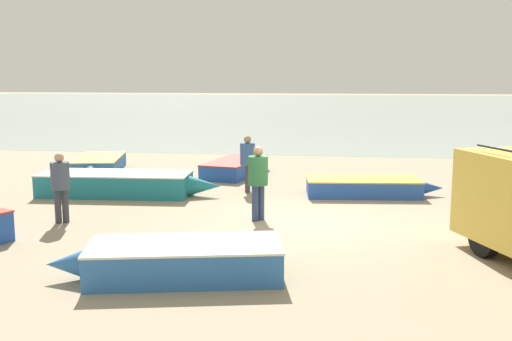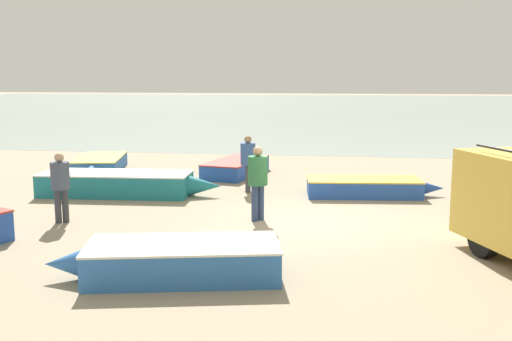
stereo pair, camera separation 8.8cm
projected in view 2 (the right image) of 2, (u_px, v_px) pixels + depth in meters
ground_plane at (300, 223)px, 14.31m from camera, size 200.00×200.00×0.00m
sea_water at (334, 107)px, 65.12m from camera, size 120.00×80.00×0.01m
fishing_rowboat_0 at (122, 184)px, 17.58m from camera, size 5.37×1.75×0.67m
fishing_rowboat_1 at (367, 187)px, 17.51m from camera, size 4.05×1.73×0.51m
fishing_rowboat_2 at (175, 260)px, 10.41m from camera, size 4.16×2.12×0.62m
fishing_rowboat_3 at (100, 164)px, 22.03m from camera, size 2.19×3.93×0.51m
fishing_rowboat_4 at (237, 167)px, 21.23m from camera, size 2.02×4.01×0.54m
fisherman_0 at (60, 181)px, 14.18m from camera, size 0.44×0.44×1.69m
fisherman_1 at (248, 158)px, 17.95m from camera, size 0.45×0.45×1.71m
fisherman_2 at (258, 176)px, 14.38m from camera, size 0.48×0.48×1.81m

